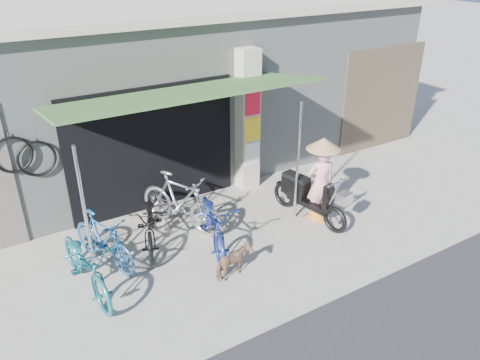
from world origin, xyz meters
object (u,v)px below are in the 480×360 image
bike_navy (213,222)px  moped (307,196)px  bike_black (150,222)px  street_dog (234,263)px  bike_blue (104,240)px  bike_silver (180,201)px  nun (321,179)px  bike_teal (86,264)px

bike_navy → moped: 2.02m
bike_black → street_dog: size_ratio=2.75×
bike_black → bike_blue: bearing=-150.1°
bike_blue → moped: bearing=-27.3°
bike_silver → nun: bearing=-50.1°
bike_silver → moped: bearing=-49.4°
bike_silver → street_dog: bike_silver is taller
street_dog → nun: (2.35, 0.73, 0.56)m
bike_blue → bike_teal: bearing=-147.7°
bike_blue → nun: size_ratio=0.94×
bike_teal → moped: bearing=-5.9°
bike_silver → bike_blue: bearing=168.4°
bike_silver → street_dog: 1.83m
bike_black → bike_teal: bearing=-131.6°
bike_blue → nun: 4.06m
bike_navy → street_dog: 0.95m
bike_teal → street_dog: (2.07, -0.87, -0.22)m
bike_teal → moped: 4.22m
moped → street_dog: bearing=-168.2°
moped → bike_blue: bearing=161.9°
bike_teal → street_dog: size_ratio=2.90×
bike_navy → street_dog: bearing=-81.2°
nun → bike_navy: bearing=10.3°
bike_blue → bike_silver: 1.62m
bike_teal → bike_silver: bearing=19.6°
moped → bike_navy: bearing=168.4°
bike_navy → street_dog: size_ratio=2.93×
bike_navy → bike_black: bearing=162.6°
bike_blue → bike_navy: bearing=-34.4°
bike_blue → bike_silver: (1.57, 0.41, 0.08)m
nun → bike_blue: bearing=5.5°
moped → nun: bearing=-41.2°
moped → bike_black: bearing=157.0°
bike_teal → nun: (4.42, -0.14, 0.34)m
bike_blue → bike_black: size_ratio=0.89×
bike_teal → bike_navy: (2.21, 0.05, 0.01)m
moped → nun: 0.43m
bike_silver → nun: 2.67m
bike_silver → bike_navy: 0.92m
bike_teal → bike_navy: bike_navy is taller
bike_navy → nun: size_ratio=1.13×
bike_silver → moped: size_ratio=1.01×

